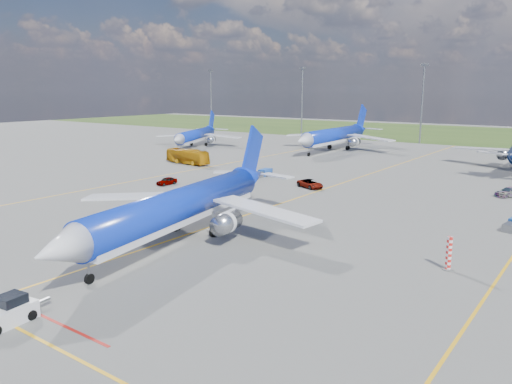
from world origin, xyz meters
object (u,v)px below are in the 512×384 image
Objects in this scene: pushback_tug at (6,313)px; service_car_c at (509,192)px; bg_jet_nnw at (334,150)px; main_airliner at (182,240)px; bg_jet_nw at (196,147)px; warning_post at (449,253)px; service_car_a at (167,181)px; baggage_tug_c at (263,173)px; apron_bus at (188,156)px; service_car_b at (310,184)px.

pushback_tug reaches higher than service_car_c.
bg_jet_nnw is 83.05m from main_airliner.
main_airliner is (58.00, -64.98, 0.00)m from bg_jet_nw.
warning_post is 0.53× the size of pushback_tug.
service_car_a is 0.69× the size of baggage_tug_c.
bg_jet_nnw reaches higher than service_car_a.
service_car_a is (-23.67, 20.77, 0.64)m from main_airliner.
baggage_tug_c is at bearing 66.35° from service_car_a.
apron_bus is 22.03m from baggage_tug_c.
apron_bus reaches higher than service_car_b.
service_car_b is 0.91× the size of baggage_tug_c.
service_car_c is (-1.29, 36.68, -0.81)m from warning_post.
apron_bus reaches higher than baggage_tug_c.
warning_post reaches higher than service_car_b.
bg_jet_nw is at bearing 130.80° from service_car_a.
main_airliner is 7.48× the size of baggage_tug_c.
service_car_b is (20.21, -47.36, 0.68)m from bg_jet_nnw.
bg_jet_nnw is 59.20m from service_car_c.
apron_bus is (20.61, -24.88, 1.56)m from bg_jet_nw.
bg_jet_nnw is 51.50m from service_car_b.
bg_jet_nnw is at bearing 95.23° from baggage_tug_c.
service_car_a is (-27.65, 41.53, -0.12)m from pushback_tug.
baggage_tug_c is (-39.50, -7.13, -0.13)m from service_car_c.
pushback_tug is (-21.18, -28.04, -0.74)m from warning_post.
bg_jet_nw is 3.07× the size of apron_bus.
pushback_tug is at bearing -148.57° from service_car_b.
service_car_b reaches higher than service_car_a.
main_airliner is 21.15m from pushback_tug.
service_car_b is at bearing 32.35° from service_car_a.
pushback_tug is at bearing -76.14° from baggage_tug_c.
apron_bus is (-41.36, 60.86, 0.80)m from pushback_tug.
bg_jet_nnw is at bearing -0.71° from bg_jet_nw.
bg_jet_nnw reaches higher than pushback_tug.
warning_post is at bearing 46.10° from pushback_tug.
bg_jet_nnw is 7.42× the size of pushback_tug.
pushback_tug is at bearing -74.04° from service_car_c.
bg_jet_nnw reaches higher than service_car_c.
baggage_tug_c is (-40.78, 29.55, -0.95)m from warning_post.
main_airliner is (-25.16, -7.28, -1.50)m from warning_post.
pushback_tug is (61.98, -85.73, 0.76)m from bg_jet_nw.
pushback_tug is at bearing -77.20° from bg_jet_nnw.
baggage_tug_c is (-19.60, 57.59, -0.21)m from pushback_tug.
bg_jet_nw is 0.86× the size of main_airliner.
bg_jet_nnw is 58.94m from service_car_a.
apron_bus is at bearing -74.08° from bg_jet_nw.
baggage_tug_c is (-15.62, 36.83, 0.55)m from main_airliner.
apron_bus is 23.72m from service_car_a.
service_car_b is (20.57, 11.58, 0.05)m from service_car_a.
service_car_c is at bearing 28.97° from service_car_a.
apron_bus is 2.09× the size of baggage_tug_c.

